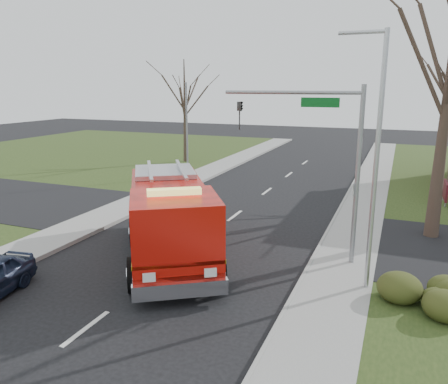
% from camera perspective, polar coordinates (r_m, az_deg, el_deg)
% --- Properties ---
extents(ground, '(120.00, 120.00, 0.00)m').
position_cam_1_polar(ground, '(18.11, -5.40, -8.22)').
color(ground, black).
rests_on(ground, ground).
extents(sidewalk_right, '(2.40, 80.00, 0.15)m').
position_cam_1_polar(sidewalk_right, '(16.37, 14.62, -10.79)').
color(sidewalk_right, gray).
rests_on(sidewalk_right, ground).
extents(sidewalk_left, '(2.40, 80.00, 0.15)m').
position_cam_1_polar(sidewalk_left, '(21.51, -20.31, -5.24)').
color(sidewalk_left, gray).
rests_on(sidewalk_left, ground).
extents(health_center_sign, '(0.12, 2.00, 1.40)m').
position_cam_1_polar(health_center_sign, '(28.11, 26.94, 0.15)').
color(health_center_sign, '#4D121A').
rests_on(health_center_sign, ground).
extents(hedge_corner, '(2.80, 2.00, 0.90)m').
position_cam_1_polar(hedge_corner, '(15.22, 24.91, -11.53)').
color(hedge_corner, '#313D16').
rests_on(hedge_corner, lawn_right).
extents(bare_tree_left, '(4.50, 4.50, 9.00)m').
position_cam_1_polar(bare_tree_left, '(39.19, -5.16, 11.90)').
color(bare_tree_left, '#3B2B23').
rests_on(bare_tree_left, ground).
extents(traffic_signal_mast, '(5.29, 0.18, 6.80)m').
position_cam_1_polar(traffic_signal_mast, '(16.70, 12.90, 6.37)').
color(traffic_signal_mast, gray).
rests_on(traffic_signal_mast, ground).
extents(streetlight_pole, '(1.48, 0.16, 8.40)m').
position_cam_1_polar(streetlight_pole, '(14.55, 19.08, 4.31)').
color(streetlight_pole, '#B7BABF').
rests_on(streetlight_pole, ground).
extents(utility_pole_far, '(0.14, 0.14, 7.00)m').
position_cam_1_polar(utility_pole_far, '(32.53, -4.87, 7.91)').
color(utility_pole_far, gray).
rests_on(utility_pole_far, ground).
extents(fire_engine, '(7.13, 8.82, 3.47)m').
position_cam_1_polar(fire_engine, '(17.44, -7.08, -3.65)').
color(fire_engine, '#BD1008').
rests_on(fire_engine, ground).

